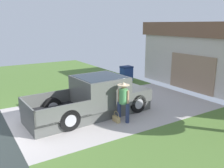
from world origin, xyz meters
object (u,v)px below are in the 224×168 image
(wheeled_trash_bin, at_px, (126,74))
(pickup_truck, at_px, (98,97))
(handbag, at_px, (116,118))
(person_with_hat, at_px, (123,100))

(wheeled_trash_bin, bearing_deg, pickup_truck, -47.55)
(handbag, bearing_deg, pickup_truck, -171.87)
(pickup_truck, bearing_deg, person_with_hat, 14.80)
(person_with_hat, bearing_deg, wheeled_trash_bin, -60.83)
(pickup_truck, relative_size, wheeled_trash_bin, 5.02)
(pickup_truck, distance_m, handbag, 1.32)
(person_with_hat, xyz_separation_m, handbag, (-0.13, -0.23, -0.77))
(person_with_hat, xyz_separation_m, wheeled_trash_bin, (-5.28, 3.94, -0.33))
(person_with_hat, bearing_deg, pickup_truck, -6.91)
(person_with_hat, distance_m, wheeled_trash_bin, 6.59)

